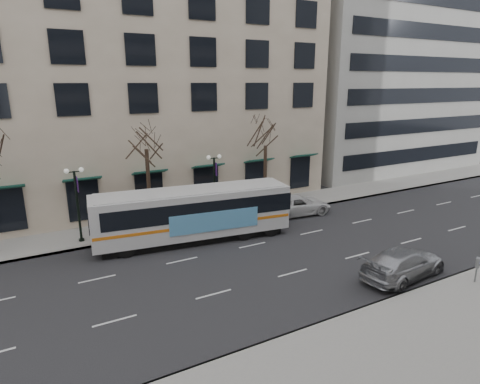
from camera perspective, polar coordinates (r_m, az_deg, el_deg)
ground at (r=23.26m, az=-6.21°, el=-11.78°), size 160.00×160.00×0.00m
sidewalk_far at (r=32.68m, az=-4.17°, el=-3.39°), size 80.00×4.00×0.15m
building_hotel at (r=40.65m, az=-21.44°, el=16.41°), size 40.00×20.00×24.00m
building_office at (r=56.91m, az=17.19°, el=21.78°), size 25.00×20.00×35.00m
tree_far_mid at (r=29.29m, az=-13.28°, el=7.79°), size 3.60×3.60×8.55m
tree_far_right at (r=33.39m, az=3.68°, el=8.23°), size 3.60×3.60×8.06m
lamp_post_left at (r=28.60m, az=-22.11°, el=-1.25°), size 1.22×0.45×5.21m
lamp_post_right at (r=31.17m, az=-3.64°, el=1.19°), size 1.22×0.45×5.21m
city_bus at (r=27.52m, az=-6.52°, el=-2.93°), size 13.60×4.58×3.62m
silver_car at (r=24.47m, az=22.21°, el=-9.34°), size 5.90×2.93×1.65m
white_pickup at (r=33.36m, az=8.17°, el=-1.84°), size 5.84×3.17×1.55m
pay_station at (r=25.18m, az=30.70°, el=-8.88°), size 0.35×0.30×1.40m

